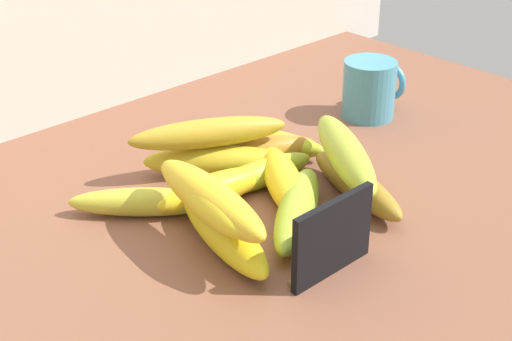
{
  "coord_description": "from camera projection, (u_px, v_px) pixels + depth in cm",
  "views": [
    {
      "loc": [
        -59.14,
        -56.37,
        49.55
      ],
      "look_at": [
        -4.25,
        1.17,
        8.0
      ],
      "focal_mm": 55.38,
      "sensor_mm": 36.0,
      "label": 1
    }
  ],
  "objects": [
    {
      "name": "counter_top",
      "position": [
        288.0,
        210.0,
        0.95
      ],
      "size": [
        110.0,
        76.0,
        3.0
      ],
      "primitive_type": "cube",
      "color": "brown",
      "rests_on": "ground"
    },
    {
      "name": "banana_4",
      "position": [
        223.0,
        231.0,
        0.84
      ],
      "size": [
        9.35,
        19.39,
        4.38
      ],
      "primitive_type": "ellipsoid",
      "rotation": [
        0.0,
        0.0,
        1.3
      ],
      "color": "yellow",
      "rests_on": "counter_top"
    },
    {
      "name": "banana_13",
      "position": [
        210.0,
        199.0,
        0.81
      ],
      "size": [
        6.95,
        19.38,
        4.25
      ],
      "primitive_type": "ellipsoid",
      "rotation": [
        0.0,
        0.0,
        1.43
      ],
      "color": "yellow",
      "rests_on": "banana_4"
    },
    {
      "name": "banana_11",
      "position": [
        345.0,
        153.0,
        0.92
      ],
      "size": [
        14.67,
        19.2,
        4.19
      ],
      "primitive_type": "ellipsoid",
      "rotation": [
        0.0,
        0.0,
        0.99
      ],
      "color": "#9DAF34",
      "rests_on": "banana_1"
    },
    {
      "name": "coffee_mug",
      "position": [
        370.0,
        89.0,
        1.14
      ],
      "size": [
        9.14,
        7.64,
        8.46
      ],
      "color": "teal",
      "rests_on": "counter_top"
    },
    {
      "name": "banana_6",
      "position": [
        255.0,
        151.0,
        1.01
      ],
      "size": [
        16.38,
        11.22,
        3.95
      ],
      "primitive_type": "ellipsoid",
      "rotation": [
        0.0,
        0.0,
        5.79
      ],
      "color": "#AC7826",
      "rests_on": "counter_top"
    },
    {
      "name": "banana_10",
      "position": [
        204.0,
        198.0,
        0.81
      ],
      "size": [
        7.82,
        17.03,
        3.93
      ],
      "primitive_type": "ellipsoid",
      "rotation": [
        0.0,
        0.0,
        1.33
      ],
      "color": "yellow",
      "rests_on": "banana_4"
    },
    {
      "name": "banana_7",
      "position": [
        262.0,
        173.0,
        0.96
      ],
      "size": [
        15.33,
        5.39,
        3.48
      ],
      "primitive_type": "ellipsoid",
      "rotation": [
        0.0,
        0.0,
        3.01
      ],
      "color": "#9AAE27",
      "rests_on": "counter_top"
    },
    {
      "name": "banana_2",
      "position": [
        260.0,
        140.0,
        1.04
      ],
      "size": [
        10.66,
        17.96,
        3.53
      ],
      "primitive_type": "ellipsoid",
      "rotation": [
        0.0,
        0.0,
        1.99
      ],
      "color": "#ADB828",
      "rests_on": "counter_top"
    },
    {
      "name": "banana_12",
      "position": [
        208.0,
        133.0,
        0.97
      ],
      "size": [
        19.18,
        12.52,
        3.63
      ],
      "primitive_type": "ellipsoid",
      "rotation": [
        0.0,
        0.0,
        5.79
      ],
      "color": "#B49127",
      "rests_on": "banana_3"
    },
    {
      "name": "banana_8",
      "position": [
        282.0,
        183.0,
        0.93
      ],
      "size": [
        12.63,
        16.71,
        4.21
      ],
      "primitive_type": "ellipsoid",
      "rotation": [
        0.0,
        0.0,
        1.01
      ],
      "color": "yellow",
      "rests_on": "counter_top"
    },
    {
      "name": "banana_1",
      "position": [
        356.0,
        185.0,
        0.93
      ],
      "size": [
        8.79,
        18.12,
        3.74
      ],
      "primitive_type": "ellipsoid",
      "rotation": [
        0.0,
        0.0,
        1.27
      ],
      "color": "olive",
      "rests_on": "counter_top"
    },
    {
      "name": "banana_0",
      "position": [
        297.0,
        209.0,
        0.88
      ],
      "size": [
        17.59,
        13.91,
        4.16
      ],
      "primitive_type": "ellipsoid",
      "rotation": [
        0.0,
        0.0,
        0.6
      ],
      "color": "#96B232",
      "rests_on": "counter_top"
    },
    {
      "name": "banana_9",
      "position": [
        145.0,
        202.0,
        0.9
      ],
      "size": [
        15.12,
        14.32,
        3.34
      ],
      "primitive_type": "ellipsoid",
      "rotation": [
        0.0,
        0.0,
        5.54
      ],
      "color": "gold",
      "rests_on": "counter_top"
    },
    {
      "name": "banana_3",
      "position": [
        217.0,
        161.0,
        0.98
      ],
      "size": [
        16.33,
        15.53,
        4.04
      ],
      "primitive_type": "ellipsoid",
      "rotation": [
        0.0,
        0.0,
        5.54
      ],
      "color": "gold",
      "rests_on": "counter_top"
    },
    {
      "name": "chalkboard_sign",
      "position": [
        332.0,
        240.0,
        0.79
      ],
      "size": [
        11.0,
        1.8,
        8.4
      ],
      "color": "black",
      "rests_on": "counter_top"
    },
    {
      "name": "banana_5",
      "position": [
        214.0,
        189.0,
        0.92
      ],
      "size": [
        15.43,
        6.17,
        3.79
      ],
      "primitive_type": "ellipsoid",
      "rotation": [
        0.0,
        0.0,
        6.12
      ],
      "color": "yellow",
      "rests_on": "counter_top"
    }
  ]
}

